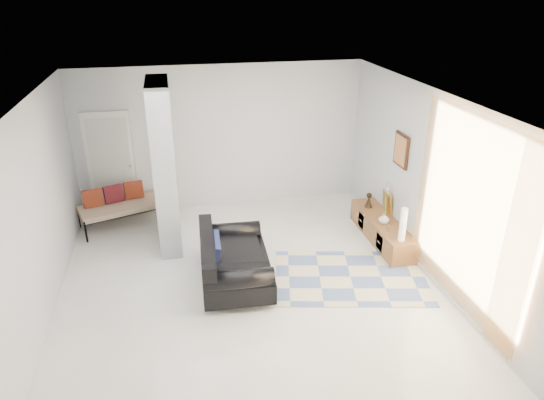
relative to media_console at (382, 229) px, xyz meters
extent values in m
plane|color=beige|center=(-2.52, -0.90, -0.20)|extent=(6.00, 6.00, 0.00)
plane|color=white|center=(-2.52, -0.90, 2.60)|extent=(6.00, 6.00, 0.00)
plane|color=silver|center=(-2.52, 2.10, 1.20)|extent=(6.00, 0.00, 6.00)
plane|color=silver|center=(-2.52, -3.90, 1.20)|extent=(6.00, 0.00, 6.00)
plane|color=silver|center=(-5.27, -0.90, 1.20)|extent=(0.00, 6.00, 6.00)
plane|color=silver|center=(0.23, -0.90, 1.20)|extent=(0.00, 6.00, 6.00)
cube|color=#A5AAAC|center=(-3.62, 0.70, 1.20)|extent=(0.35, 1.20, 2.80)
cube|color=white|center=(-4.62, 2.06, 0.82)|extent=(0.85, 0.06, 2.04)
plane|color=gold|center=(0.15, -2.05, 1.25)|extent=(0.00, 2.55, 2.55)
cube|color=#341B0E|center=(0.20, 0.00, 1.45)|extent=(0.04, 0.45, 0.55)
cube|color=brown|center=(0.00, 0.00, 0.00)|extent=(0.45, 1.85, 0.40)
cube|color=#341B0E|center=(-0.22, -0.41, 0.00)|extent=(0.02, 0.25, 0.28)
cube|color=#341B0E|center=(-0.22, 0.41, 0.00)|extent=(0.02, 0.25, 0.28)
cube|color=gold|center=(0.18, 0.25, 0.40)|extent=(0.09, 0.32, 0.40)
cube|color=silver|center=(-0.10, -0.41, 0.26)|extent=(0.04, 0.10, 0.12)
cylinder|color=silver|center=(-3.13, -1.43, -0.15)|extent=(0.05, 0.05, 0.10)
cylinder|color=silver|center=(-3.06, -0.01, -0.15)|extent=(0.05, 0.05, 0.10)
cylinder|color=silver|center=(-2.33, -1.47, -0.15)|extent=(0.05, 0.05, 0.10)
cylinder|color=silver|center=(-2.26, -0.05, -0.15)|extent=(0.05, 0.05, 0.10)
cube|color=black|center=(-2.69, -0.74, 0.05)|extent=(1.08, 1.71, 0.30)
cube|color=black|center=(-3.09, -0.72, 0.38)|extent=(0.28, 1.67, 0.36)
cylinder|color=black|center=(-2.73, -1.45, 0.28)|extent=(0.96, 0.33, 0.28)
cylinder|color=black|center=(-2.66, -0.03, 0.28)|extent=(0.96, 0.33, 0.28)
cube|color=black|center=(-2.97, -0.72, 0.40)|extent=(0.17, 0.62, 0.31)
cylinder|color=black|center=(-5.06, 0.99, 0.00)|extent=(0.04, 0.04, 0.40)
cylinder|color=black|center=(-3.57, 1.49, 0.00)|extent=(0.04, 0.04, 0.40)
cylinder|color=black|center=(-5.27, 1.60, 0.00)|extent=(0.04, 0.04, 0.40)
cylinder|color=black|center=(-3.78, 2.11, 0.00)|extent=(0.04, 0.04, 0.40)
cube|color=beige|center=(-4.42, 1.55, 0.18)|extent=(1.73, 1.14, 0.12)
cube|color=maroon|center=(-4.95, 1.52, 0.40)|extent=(0.37, 0.26, 0.33)
cube|color=maroon|center=(-4.60, 1.64, 0.40)|extent=(0.37, 0.26, 0.33)
cube|color=maroon|center=(-4.25, 1.76, 0.40)|extent=(0.37, 0.26, 0.33)
cube|color=beige|center=(-0.95, -1.02, -0.20)|extent=(2.56, 1.98, 0.01)
cylinder|color=white|center=(-0.02, -0.76, 0.48)|extent=(0.10, 0.10, 0.56)
imported|color=silver|center=(-0.05, -0.14, 0.29)|extent=(0.19, 0.19, 0.19)
camera|label=1|loc=(-3.45, -6.95, 3.97)|focal=32.00mm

